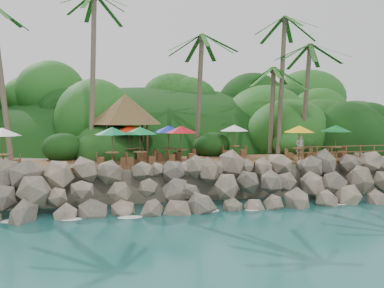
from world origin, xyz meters
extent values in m
plane|color=#19514F|center=(0.00, 0.00, 0.00)|extent=(140.00, 140.00, 0.00)
cube|color=gray|center=(0.00, 16.00, 1.05)|extent=(32.00, 25.20, 2.10)
ellipsoid|color=#143811|center=(0.00, 23.50, 0.00)|extent=(44.80, 28.00, 15.40)
cube|color=brown|center=(0.00, 6.00, 2.20)|extent=(26.00, 5.00, 0.20)
ellipsoid|color=white|center=(-9.00, 0.30, 0.03)|extent=(1.20, 0.80, 0.06)
ellipsoid|color=white|center=(-6.00, 0.30, 0.03)|extent=(1.20, 0.80, 0.06)
ellipsoid|color=white|center=(-3.00, 0.30, 0.03)|extent=(1.20, 0.80, 0.06)
ellipsoid|color=white|center=(0.00, 0.30, 0.03)|extent=(1.20, 0.80, 0.06)
ellipsoid|color=white|center=(3.00, 0.30, 0.03)|extent=(1.20, 0.80, 0.06)
ellipsoid|color=white|center=(6.00, 0.30, 0.03)|extent=(1.20, 0.80, 0.06)
ellipsoid|color=white|center=(9.00, 0.30, 0.03)|extent=(1.20, 0.80, 0.06)
cylinder|color=brown|center=(-12.47, 8.44, 7.55)|extent=(1.64, 1.84, 10.42)
cylinder|color=brown|center=(-6.53, 9.03, 8.26)|extent=(0.83, 2.59, 11.78)
cylinder|color=brown|center=(1.28, 9.08, 6.78)|extent=(0.59, 1.46, 8.94)
ellipsoid|color=#23601E|center=(1.28, 9.08, 11.26)|extent=(6.00, 6.00, 2.40)
cylinder|color=brown|center=(7.13, 8.90, 5.63)|extent=(0.47, 1.04, 6.67)
ellipsoid|color=#23601E|center=(7.13, 8.90, 8.97)|extent=(6.00, 6.00, 2.40)
cylinder|color=brown|center=(7.81, 8.68, 7.65)|extent=(1.28, 1.31, 10.68)
ellipsoid|color=#23601E|center=(7.81, 8.68, 13.00)|extent=(6.00, 6.00, 2.40)
cylinder|color=brown|center=(9.76, 8.42, 6.52)|extent=(0.48, 1.64, 8.40)
ellipsoid|color=#23601E|center=(9.76, 8.42, 10.75)|extent=(6.00, 6.00, 2.40)
cylinder|color=brown|center=(-5.63, 7.90, 3.50)|extent=(0.16, 0.16, 2.40)
cylinder|color=brown|center=(-2.83, 7.90, 3.50)|extent=(0.16, 0.16, 2.40)
cylinder|color=brown|center=(-5.63, 10.70, 3.50)|extent=(0.16, 0.16, 2.40)
cylinder|color=brown|center=(-2.83, 10.70, 3.50)|extent=(0.16, 0.16, 2.40)
cone|color=brown|center=(-4.23, 9.30, 5.80)|extent=(5.25, 5.25, 2.20)
cylinder|color=brown|center=(-1.53, 6.59, 2.68)|extent=(0.08, 0.08, 0.77)
cylinder|color=brown|center=(-1.53, 6.59, 3.08)|extent=(0.87, 0.87, 0.05)
cylinder|color=brown|center=(-1.53, 6.59, 3.44)|extent=(0.05, 0.05, 2.28)
cone|color=#0D25A9|center=(-1.53, 6.59, 4.42)|extent=(2.17, 2.17, 0.47)
cube|color=brown|center=(-2.21, 6.34, 2.54)|extent=(0.56, 0.56, 0.48)
cube|color=brown|center=(-0.85, 6.85, 2.54)|extent=(0.56, 0.56, 0.48)
cylinder|color=brown|center=(3.58, 7.60, 2.68)|extent=(0.08, 0.08, 0.77)
cylinder|color=brown|center=(3.58, 7.60, 3.08)|extent=(0.87, 0.87, 0.05)
cylinder|color=brown|center=(3.58, 7.60, 3.44)|extent=(0.05, 0.05, 2.28)
cone|color=white|center=(3.58, 7.60, 4.42)|extent=(2.17, 2.17, 0.47)
cube|color=brown|center=(2.86, 7.54, 2.54)|extent=(0.47, 0.47, 0.48)
cube|color=brown|center=(4.30, 7.66, 2.54)|extent=(0.47, 0.47, 0.48)
cylinder|color=brown|center=(-11.80, 4.58, 2.68)|extent=(0.08, 0.08, 0.77)
cylinder|color=brown|center=(-11.80, 4.58, 3.08)|extent=(0.87, 0.87, 0.05)
cylinder|color=brown|center=(-11.80, 4.58, 3.44)|extent=(0.05, 0.05, 2.28)
cone|color=white|center=(-11.80, 4.58, 4.42)|extent=(2.17, 2.17, 0.47)
cube|color=brown|center=(-11.09, 4.71, 2.54)|extent=(0.51, 0.51, 0.48)
cylinder|color=brown|center=(-5.44, 4.50, 2.68)|extent=(0.08, 0.08, 0.77)
cylinder|color=brown|center=(-5.44, 4.50, 3.08)|extent=(0.87, 0.87, 0.05)
cylinder|color=brown|center=(-5.44, 4.50, 3.44)|extent=(0.05, 0.05, 2.28)
cone|color=#0C733D|center=(-5.44, 4.50, 4.42)|extent=(2.17, 2.17, 0.47)
cube|color=brown|center=(-6.16, 4.61, 2.54)|extent=(0.49, 0.49, 0.48)
cube|color=brown|center=(-4.73, 4.40, 2.54)|extent=(0.49, 0.49, 0.48)
cylinder|color=brown|center=(-3.73, 4.47, 2.68)|extent=(0.08, 0.08, 0.77)
cylinder|color=brown|center=(-3.73, 4.47, 3.08)|extent=(0.87, 0.87, 0.05)
cylinder|color=brown|center=(-3.73, 4.47, 3.44)|extent=(0.05, 0.05, 2.28)
cone|color=#0D793B|center=(-3.73, 4.47, 4.42)|extent=(2.17, 2.17, 0.47)
cube|color=brown|center=(-4.43, 4.30, 2.54)|extent=(0.52, 0.52, 0.48)
cube|color=brown|center=(-3.02, 4.63, 2.54)|extent=(0.52, 0.52, 0.48)
cylinder|color=brown|center=(-4.19, 7.11, 2.68)|extent=(0.08, 0.08, 0.77)
cylinder|color=brown|center=(-4.19, 7.11, 3.08)|extent=(0.87, 0.87, 0.05)
cylinder|color=brown|center=(-4.19, 7.11, 3.44)|extent=(0.05, 0.05, 2.28)
cone|color=red|center=(-4.19, 7.11, 4.42)|extent=(2.17, 2.17, 0.47)
cube|color=brown|center=(-4.90, 6.99, 2.54)|extent=(0.50, 0.50, 0.48)
cube|color=brown|center=(-3.47, 7.23, 2.54)|extent=(0.50, 0.50, 0.48)
cylinder|color=brown|center=(-0.84, 5.64, 2.68)|extent=(0.08, 0.08, 0.77)
cylinder|color=brown|center=(-0.84, 5.64, 3.08)|extent=(0.87, 0.87, 0.05)
cylinder|color=brown|center=(-0.84, 5.64, 3.44)|extent=(0.05, 0.05, 2.28)
cone|color=#B80B17|center=(-0.84, 5.64, 4.42)|extent=(2.17, 2.17, 0.47)
cube|color=brown|center=(-1.55, 5.51, 2.54)|extent=(0.51, 0.51, 0.48)
cube|color=brown|center=(-0.12, 5.78, 2.54)|extent=(0.51, 0.51, 0.48)
cylinder|color=brown|center=(10.27, 4.86, 2.68)|extent=(0.08, 0.08, 0.77)
cylinder|color=brown|center=(10.27, 4.86, 3.08)|extent=(0.87, 0.87, 0.05)
cylinder|color=brown|center=(10.27, 4.86, 3.44)|extent=(0.05, 0.05, 2.28)
cone|color=#0C6E25|center=(10.27, 4.86, 4.42)|extent=(2.17, 2.17, 0.47)
cube|color=brown|center=(9.59, 4.63, 2.54)|extent=(0.55, 0.55, 0.48)
cube|color=brown|center=(10.96, 5.10, 2.54)|extent=(0.55, 0.55, 0.48)
cylinder|color=brown|center=(-3.82, 7.60, 2.68)|extent=(0.08, 0.08, 0.77)
cylinder|color=brown|center=(-3.82, 7.60, 3.08)|extent=(0.87, 0.87, 0.05)
cylinder|color=brown|center=(-3.82, 7.60, 3.44)|extent=(0.05, 0.05, 2.28)
cone|color=yellow|center=(-3.82, 7.60, 4.42)|extent=(2.17, 2.17, 0.47)
cube|color=brown|center=(-4.54, 7.65, 2.54)|extent=(0.47, 0.47, 0.48)
cube|color=brown|center=(-3.10, 7.55, 2.54)|extent=(0.47, 0.47, 0.48)
cylinder|color=brown|center=(7.28, 4.59, 2.68)|extent=(0.08, 0.08, 0.77)
cylinder|color=brown|center=(7.28, 4.59, 3.08)|extent=(0.87, 0.87, 0.05)
cylinder|color=brown|center=(7.28, 4.59, 3.44)|extent=(0.05, 0.05, 2.28)
cone|color=yellow|center=(7.28, 4.59, 4.42)|extent=(2.17, 2.17, 0.47)
cube|color=brown|center=(6.55, 4.57, 2.54)|extent=(0.45, 0.45, 0.48)
cube|color=brown|center=(8.00, 4.60, 2.54)|extent=(0.45, 0.45, 0.48)
cylinder|color=brown|center=(7.04, 3.65, 2.80)|extent=(0.10, 0.10, 1.00)
cylinder|color=brown|center=(8.14, 3.65, 2.80)|extent=(0.10, 0.10, 1.00)
cylinder|color=brown|center=(9.24, 3.65, 2.80)|extent=(0.10, 0.10, 1.00)
cylinder|color=brown|center=(10.34, 3.65, 2.80)|extent=(0.10, 0.10, 1.00)
cylinder|color=brown|center=(11.44, 3.65, 2.80)|extent=(0.10, 0.10, 1.00)
cylinder|color=brown|center=(12.54, 3.65, 2.80)|extent=(0.10, 0.10, 1.00)
cube|color=brown|center=(10.34, 3.65, 3.25)|extent=(7.20, 0.06, 0.06)
cube|color=brown|center=(10.34, 3.65, 2.85)|extent=(7.20, 0.06, 0.06)
imported|color=silver|center=(7.51, 4.91, 3.15)|extent=(0.63, 0.42, 1.70)
camera|label=1|loc=(-6.72, -22.54, 5.58)|focal=40.22mm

